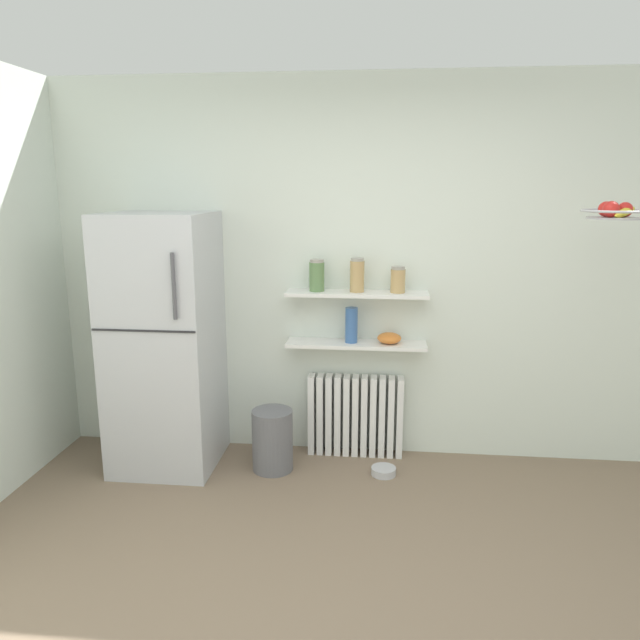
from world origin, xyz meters
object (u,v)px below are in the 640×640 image
storage_jar_2 (398,280)px  vase (351,325)px  shelf_bowl (389,338)px  hanging_fruit_basket (615,212)px  pet_food_bowl (384,471)px  storage_jar_0 (317,276)px  refrigerator (164,342)px  radiator (355,416)px  trash_bin (273,440)px  storage_jar_1 (357,275)px

storage_jar_2 → vase: (-0.31, 0.00, -0.32)m
shelf_bowl → hanging_fruit_basket: (1.21, -0.46, 0.87)m
shelf_bowl → pet_food_bowl: size_ratio=0.98×
storage_jar_0 → shelf_bowl: 0.65m
refrigerator → hanging_fruit_basket: (2.71, -0.23, 0.88)m
radiator → shelf_bowl: shelf_bowl is taller
radiator → storage_jar_0: storage_jar_0 is taller
shelf_bowl → vase: bearing=180.0°
refrigerator → storage_jar_2: size_ratio=9.77×
refrigerator → trash_bin: refrigerator is taller
storage_jar_1 → pet_food_bowl: 1.32m
shelf_bowl → storage_jar_1: bearing=-180.0°
shelf_bowl → trash_bin: shelf_bowl is taller
radiator → pet_food_bowl: (0.21, -0.30, -0.26)m
storage_jar_0 → pet_food_bowl: bearing=-29.6°
vase → shelf_bowl: vase is taller
storage_jar_2 → shelf_bowl: storage_jar_2 is taller
storage_jar_1 → pet_food_bowl: bearing=-52.8°
storage_jar_1 → storage_jar_0: bearing=180.0°
refrigerator → storage_jar_0: (1.00, 0.22, 0.43)m
trash_bin → hanging_fruit_basket: hanging_fruit_basket is taller
storage_jar_2 → shelf_bowl: size_ratio=1.09×
radiator → refrigerator: bearing=-168.7°
radiator → storage_jar_0: bearing=-173.7°
vase → trash_bin: size_ratio=0.58×
vase → trash_bin: 0.94m
storage_jar_2 → pet_food_bowl: storage_jar_2 is taller
hanging_fruit_basket → refrigerator: bearing=175.1°
vase → shelf_bowl: (0.26, 0.00, -0.08)m
trash_bin → storage_jar_2: bearing=18.2°
radiator → storage_jar_1: size_ratio=2.93×
radiator → storage_jar_1: storage_jar_1 is taller
storage_jar_0 → shelf_bowl: (0.49, 0.00, -0.42)m
storage_jar_0 → radiator: bearing=6.3°
vase → refrigerator: bearing=-169.7°
storage_jar_0 → storage_jar_1: 0.27m
storage_jar_2 → vase: bearing=180.0°
storage_jar_2 → trash_bin: storage_jar_2 is taller
storage_jar_1 → radiator: bearing=90.0°
refrigerator → storage_jar_1: 1.36m
storage_jar_2 → shelf_bowl: (-0.05, 0.00, -0.40)m
storage_jar_1 → pet_food_bowl: (0.21, -0.27, -1.27)m
trash_bin → storage_jar_0: bearing=44.7°
shelf_bowl → trash_bin: size_ratio=0.39×
refrigerator → pet_food_bowl: (1.48, -0.05, -0.83)m
storage_jar_1 → shelf_bowl: 0.48m
vase → shelf_bowl: bearing=0.0°
storage_jar_2 → trash_bin: size_ratio=0.42×
radiator → vase: (-0.03, -0.03, 0.66)m
vase → hanging_fruit_basket: (1.47, -0.46, 0.79)m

